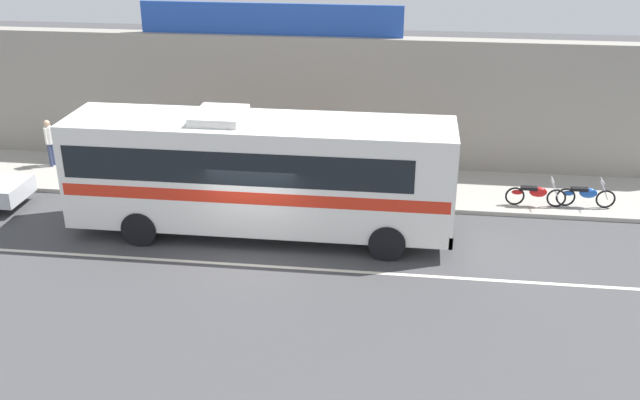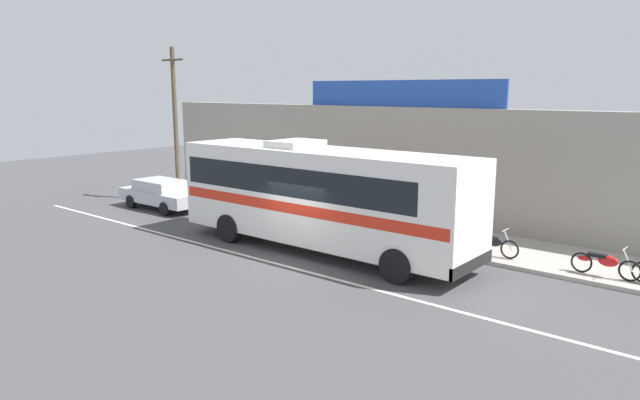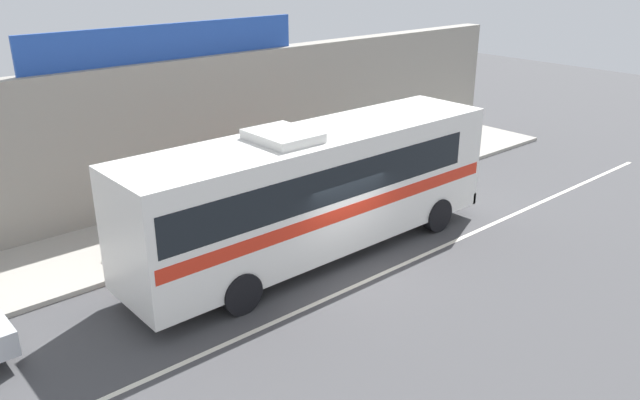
{
  "view_description": "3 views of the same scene",
  "coord_description": "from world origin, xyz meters",
  "px_view_note": "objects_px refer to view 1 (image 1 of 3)",
  "views": [
    {
      "loc": [
        4.25,
        -18.36,
        9.8
      ],
      "look_at": [
        1.76,
        1.23,
        1.2
      ],
      "focal_mm": 41.2,
      "sensor_mm": 36.0,
      "label": 1
    },
    {
      "loc": [
        12.21,
        -13.61,
        5.52
      ],
      "look_at": [
        -1.02,
        2.43,
        1.51
      ],
      "focal_mm": 32.26,
      "sensor_mm": 36.0,
      "label": 2
    },
    {
      "loc": [
        -10.54,
        -10.97,
        7.99
      ],
      "look_at": [
        -0.05,
        1.06,
        1.7
      ],
      "focal_mm": 35.6,
      "sensor_mm": 36.0,
      "label": 3
    }
  ],
  "objects_px": {
    "pedestrian_far_left": "(175,154)",
    "pedestrian_near_shop": "(305,153)",
    "pedestrian_far_right": "(49,139)",
    "motorcycle_orange": "(427,189)",
    "motorcycle_black": "(585,195)",
    "motorcycle_blue": "(535,194)",
    "intercity_bus": "(257,170)"
  },
  "relations": [
    {
      "from": "motorcycle_blue",
      "to": "motorcycle_black",
      "type": "distance_m",
      "value": 1.59
    },
    {
      "from": "pedestrian_far_right",
      "to": "pedestrian_near_shop",
      "type": "bearing_deg",
      "value": -0.39
    },
    {
      "from": "motorcycle_black",
      "to": "pedestrian_near_shop",
      "type": "bearing_deg",
      "value": 171.77
    },
    {
      "from": "intercity_bus",
      "to": "pedestrian_far_right",
      "type": "distance_m",
      "value": 9.73
    },
    {
      "from": "motorcycle_blue",
      "to": "pedestrian_far_right",
      "type": "bearing_deg",
      "value": 174.91
    },
    {
      "from": "pedestrian_near_shop",
      "to": "pedestrian_far_left",
      "type": "relative_size",
      "value": 1.02
    },
    {
      "from": "motorcycle_orange",
      "to": "pedestrian_far_right",
      "type": "distance_m",
      "value": 13.79
    },
    {
      "from": "motorcycle_orange",
      "to": "pedestrian_far_right",
      "type": "relative_size",
      "value": 1.05
    },
    {
      "from": "pedestrian_far_left",
      "to": "motorcycle_blue",
      "type": "bearing_deg",
      "value": -3.78
    },
    {
      "from": "motorcycle_black",
      "to": "pedestrian_far_right",
      "type": "bearing_deg",
      "value": 175.7
    },
    {
      "from": "motorcycle_blue",
      "to": "pedestrian_far_left",
      "type": "relative_size",
      "value": 1.2
    },
    {
      "from": "motorcycle_orange",
      "to": "pedestrian_near_shop",
      "type": "xyz_separation_m",
      "value": [
        -4.25,
        1.46,
        0.52
      ]
    },
    {
      "from": "motorcycle_blue",
      "to": "motorcycle_orange",
      "type": "bearing_deg",
      "value": -179.97
    },
    {
      "from": "motorcycle_blue",
      "to": "pedestrian_far_left",
      "type": "height_order",
      "value": "pedestrian_far_left"
    },
    {
      "from": "motorcycle_blue",
      "to": "pedestrian_near_shop",
      "type": "bearing_deg",
      "value": 169.25
    },
    {
      "from": "intercity_bus",
      "to": "pedestrian_near_shop",
      "type": "distance_m",
      "value": 4.45
    },
    {
      "from": "motorcycle_orange",
      "to": "motorcycle_black",
      "type": "xyz_separation_m",
      "value": [
        5.03,
        0.12,
        0.0
      ]
    },
    {
      "from": "pedestrian_far_left",
      "to": "pedestrian_near_shop",
      "type": "bearing_deg",
      "value": 8.36
    },
    {
      "from": "intercity_bus",
      "to": "pedestrian_far_right",
      "type": "xyz_separation_m",
      "value": [
        -8.66,
        4.33,
        -0.9
      ]
    },
    {
      "from": "intercity_bus",
      "to": "motorcycle_blue",
      "type": "height_order",
      "value": "intercity_bus"
    },
    {
      "from": "motorcycle_orange",
      "to": "motorcycle_black",
      "type": "height_order",
      "value": "same"
    },
    {
      "from": "motorcycle_orange",
      "to": "pedestrian_far_right",
      "type": "bearing_deg",
      "value": 173.64
    },
    {
      "from": "pedestrian_near_shop",
      "to": "pedestrian_far_right",
      "type": "height_order",
      "value": "pedestrian_far_right"
    },
    {
      "from": "motorcycle_black",
      "to": "pedestrian_near_shop",
      "type": "xyz_separation_m",
      "value": [
        -9.29,
        1.34,
        0.52
      ]
    },
    {
      "from": "motorcycle_black",
      "to": "pedestrian_far_left",
      "type": "xyz_separation_m",
      "value": [
        -13.76,
        0.69,
        0.5
      ]
    },
    {
      "from": "pedestrian_far_right",
      "to": "motorcycle_orange",
      "type": "bearing_deg",
      "value": -6.36
    },
    {
      "from": "pedestrian_near_shop",
      "to": "pedestrian_far_left",
      "type": "distance_m",
      "value": 4.53
    },
    {
      "from": "intercity_bus",
      "to": "motorcycle_orange",
      "type": "distance_m",
      "value": 5.95
    },
    {
      "from": "intercity_bus",
      "to": "motorcycle_blue",
      "type": "xyz_separation_m",
      "value": [
        8.47,
        2.81,
        -1.5
      ]
    },
    {
      "from": "motorcycle_orange",
      "to": "motorcycle_blue",
      "type": "xyz_separation_m",
      "value": [
        3.45,
        0.0,
        0.0
      ]
    },
    {
      "from": "motorcycle_orange",
      "to": "pedestrian_far_left",
      "type": "relative_size",
      "value": 1.14
    },
    {
      "from": "pedestrian_far_right",
      "to": "pedestrian_far_left",
      "type": "bearing_deg",
      "value": -8.27
    }
  ]
}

